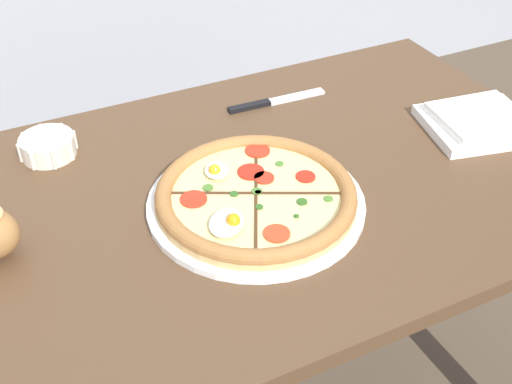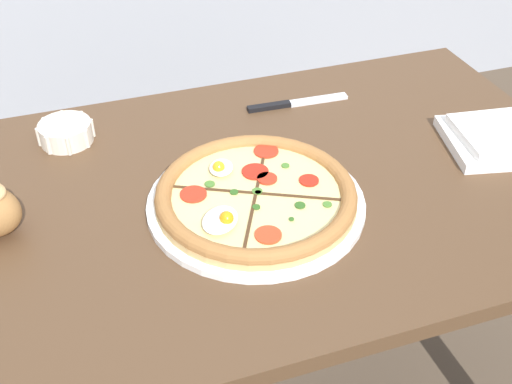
{
  "view_description": "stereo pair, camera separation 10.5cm",
  "coord_description": "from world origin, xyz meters",
  "px_view_note": "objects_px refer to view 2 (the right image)",
  "views": [
    {
      "loc": [
        -0.42,
        -0.8,
        1.43
      ],
      "look_at": [
        -0.06,
        -0.06,
        0.79
      ],
      "focal_mm": 45.0,
      "sensor_mm": 36.0,
      "label": 1
    },
    {
      "loc": [
        -0.32,
        -0.84,
        1.43
      ],
      "look_at": [
        -0.06,
        -0.06,
        0.79
      ],
      "focal_mm": 45.0,
      "sensor_mm": 36.0,
      "label": 2
    }
  ],
  "objects_px": {
    "pizza": "(256,197)",
    "ramekin_bowl": "(66,132)",
    "napkin_folded": "(501,138)",
    "knife_main": "(296,103)",
    "dining_table": "(275,234)"
  },
  "relations": [
    {
      "from": "dining_table",
      "to": "pizza",
      "type": "xyz_separation_m",
      "value": [
        -0.06,
        -0.06,
        0.14
      ]
    },
    {
      "from": "dining_table",
      "to": "knife_main",
      "type": "height_order",
      "value": "knife_main"
    },
    {
      "from": "dining_table",
      "to": "knife_main",
      "type": "xyz_separation_m",
      "value": [
        0.13,
        0.24,
        0.13
      ]
    },
    {
      "from": "napkin_folded",
      "to": "pizza",
      "type": "bearing_deg",
      "value": -177.0
    },
    {
      "from": "napkin_folded",
      "to": "knife_main",
      "type": "height_order",
      "value": "napkin_folded"
    },
    {
      "from": "knife_main",
      "to": "pizza",
      "type": "bearing_deg",
      "value": -120.46
    },
    {
      "from": "ramekin_bowl",
      "to": "knife_main",
      "type": "bearing_deg",
      "value": -1.46
    },
    {
      "from": "dining_table",
      "to": "pizza",
      "type": "relative_size",
      "value": 3.17
    },
    {
      "from": "ramekin_bowl",
      "to": "napkin_folded",
      "type": "xyz_separation_m",
      "value": [
        0.78,
        -0.28,
        -0.0
      ]
    },
    {
      "from": "pizza",
      "to": "ramekin_bowl",
      "type": "distance_m",
      "value": 0.41
    },
    {
      "from": "dining_table",
      "to": "napkin_folded",
      "type": "relative_size",
      "value": 4.89
    },
    {
      "from": "ramekin_bowl",
      "to": "knife_main",
      "type": "xyz_separation_m",
      "value": [
        0.47,
        -0.01,
        -0.02
      ]
    },
    {
      "from": "napkin_folded",
      "to": "ramekin_bowl",
      "type": "bearing_deg",
      "value": 160.31
    },
    {
      "from": "napkin_folded",
      "to": "knife_main",
      "type": "distance_m",
      "value": 0.41
    },
    {
      "from": "pizza",
      "to": "dining_table",
      "type": "bearing_deg",
      "value": 44.41
    }
  ]
}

